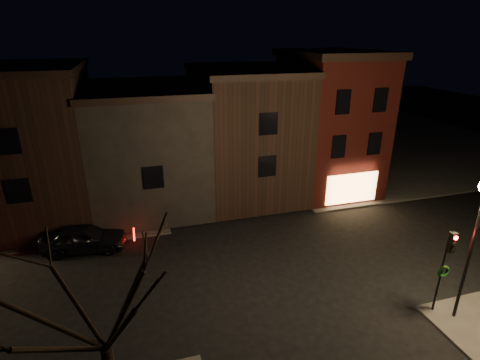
# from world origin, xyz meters

# --- Properties ---
(ground) EXTENTS (120.00, 120.00, 0.00)m
(ground) POSITION_xyz_m (0.00, 0.00, 0.00)
(ground) COLOR black
(ground) RESTS_ON ground
(sidewalk_far_right) EXTENTS (30.00, 30.00, 0.12)m
(sidewalk_far_right) POSITION_xyz_m (20.00, 20.00, 0.06)
(sidewalk_far_right) COLOR #2D2B28
(sidewalk_far_right) RESTS_ON ground
(corner_building) EXTENTS (6.50, 8.50, 10.50)m
(corner_building) POSITION_xyz_m (8.00, 9.47, 5.40)
(corner_building) COLOR #410F0B
(corner_building) RESTS_ON ground
(row_building_a) EXTENTS (7.30, 10.30, 9.40)m
(row_building_a) POSITION_xyz_m (1.50, 10.50, 4.83)
(row_building_a) COLOR black
(row_building_a) RESTS_ON ground
(row_building_b) EXTENTS (7.80, 10.30, 8.40)m
(row_building_b) POSITION_xyz_m (-5.75, 10.50, 4.33)
(row_building_b) COLOR black
(row_building_b) RESTS_ON ground
(row_building_c) EXTENTS (7.30, 10.30, 9.90)m
(row_building_c) POSITION_xyz_m (-13.00, 10.50, 5.08)
(row_building_c) COLOR black
(row_building_c) RESTS_ON ground
(traffic_signal) EXTENTS (0.58, 0.38, 4.05)m
(traffic_signal) POSITION_xyz_m (5.60, -5.51, 2.81)
(traffic_signal) COLOR black
(traffic_signal) RESTS_ON sidewalk_near_right
(bare_tree_left) EXTENTS (5.60, 5.60, 7.50)m
(bare_tree_left) POSITION_xyz_m (-8.00, -7.00, 5.43)
(bare_tree_left) COLOR black
(bare_tree_left) RESTS_ON sidewalk_near_left
(parked_car_a) EXTENTS (4.81, 2.41, 1.57)m
(parked_car_a) POSITION_xyz_m (-9.97, 4.50, 0.79)
(parked_car_a) COLOR black
(parked_car_a) RESTS_ON ground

